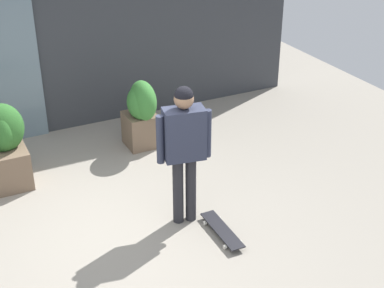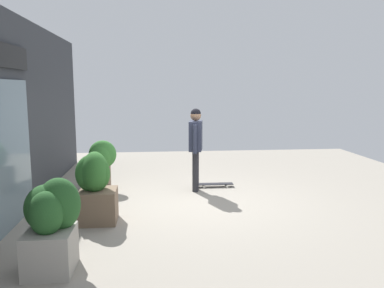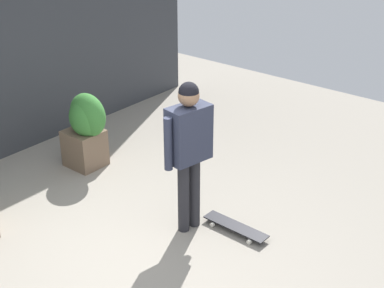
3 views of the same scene
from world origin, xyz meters
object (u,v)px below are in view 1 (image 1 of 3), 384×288
Objects in this scene: skateboarder at (184,141)px; skateboard at (222,230)px; planter_box_left at (141,111)px; planter_box_mid at (3,144)px.

skateboarder is 1.17m from skateboard.
planter_box_left is 0.92× the size of planter_box_mid.
skateboarder reaches higher than planter_box_left.
skateboarder is at bearing -46.16° from planter_box_mid.
skateboard is at bearing -48.60° from planter_box_mid.
skateboarder is 2.19× the size of skateboard.
planter_box_left reaches higher than skateboard.
planter_box_mid reaches higher than skateboard.
planter_box_left is at bearing -177.14° from skateboarder.
skateboard is 3.15m from planter_box_mid.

